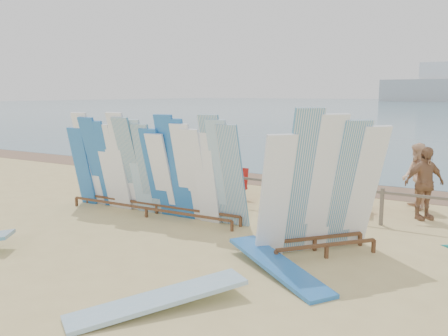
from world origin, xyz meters
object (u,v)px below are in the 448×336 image
Objects in this scene: flat_board_d at (277,272)px; flat_board_b at (159,309)px; beachgoer_2 at (200,162)px; beachgoer_11 at (166,149)px; beachgoer_1 at (175,160)px; vendor_table at (286,222)px; beachgoer_7 at (333,161)px; beachgoer_3 at (203,164)px; beachgoer_4 at (308,166)px; beach_chair_left at (235,191)px; beach_chair_right at (306,200)px; beachgoer_extra_1 at (125,154)px; beachgoer_6 at (312,172)px; beachgoer_8 at (417,176)px; stroller at (354,195)px; side_surfboard_rack at (322,189)px; beachgoer_10 at (424,183)px; main_surfboard_rack at (151,170)px; beachgoer_5 at (328,164)px.

flat_board_b is at bearing -168.63° from flat_board_d.
flat_board_d is at bearing -0.35° from beachgoer_2.
beachgoer_11 is 0.86× the size of beachgoer_1.
vendor_table is 0.57× the size of beachgoer_7.
beachgoer_4 is (3.66, 0.24, 0.17)m from beachgoer_3.
beach_chair_left is 2.38m from beachgoer_4.
beachgoer_7 is at bearing 72.50° from beach_chair_right.
beachgoer_extra_1 reaches higher than beachgoer_2.
beachgoer_8 is at bearing -40.70° from beachgoer_6.
beach_chair_right is 0.44× the size of beachgoer_4.
beach_chair_right is 0.53× the size of beachgoer_3.
beachgoer_6 reaches higher than beach_chair_left.
beach_chair_left is at bearing 147.50° from beachgoer_6.
vendor_table is at bearing -98.94° from beach_chair_right.
beachgoer_2 is at bearing -133.44° from beachgoer_extra_1.
beachgoer_2 is 0.94× the size of beachgoer_8.
beachgoer_7 reaches higher than beachgoer_3.
stroller is 6.25m from beachgoer_1.
side_surfboard_rack is at bearing 19.28° from flat_board_d.
side_surfboard_rack is 11.80m from beachgoer_11.
beachgoer_10 reaches higher than beachgoer_8.
beachgoer_7 is (-0.04, 2.04, 0.06)m from beachgoer_6.
flat_board_b is at bearing -50.70° from main_surfboard_rack.
beach_chair_right is 3.28m from beachgoer_5.
beachgoer_1 is at bearing 49.39° from beachgoer_7.
beach_chair_right is 0.46× the size of beachgoer_8.
side_surfboard_rack is at bearing -37.24° from beachgoer_8.
beachgoer_1 is at bearing -59.83° from beachgoer_11.
beachgoer_11 is 0.86× the size of beachgoer_10.
beachgoer_6 reaches higher than beachgoer_2.
flat_board_b is 9.38m from beachgoer_1.
beach_chair_right is 0.49× the size of beachgoer_2.
flat_board_d is at bearing 75.50° from beachgoer_1.
side_surfboard_rack is at bearing -8.74° from main_surfboard_rack.
beachgoer_1 reaches higher than beachgoer_6.
beachgoer_extra_1 is (-8.96, 1.03, 0.42)m from stroller.
stroller is 1.76m from beachgoer_10.
beachgoer_8 is (2.03, 4.17, 0.55)m from vendor_table.
beach_chair_left is 0.54× the size of beachgoer_extra_1.
beachgoer_4 is at bearing -116.37° from beachgoer_8.
beach_chair_left is 0.50× the size of beachgoer_7.
side_surfboard_rack reaches higher than beachgoer_10.
stroller reaches higher than vendor_table.
side_surfboard_rack is at bearing 103.56° from flat_board_b.
vendor_table is 1.31× the size of beach_chair_right.
beach_chair_right is 1.00m from beachgoer_6.
side_surfboard_rack reaches higher than beachgoer_3.
flat_board_b is 1.47× the size of beachgoer_10.
beachgoer_10 is at bearing 172.05° from beachgoer_4.
beachgoer_8 is 0.96× the size of beachgoer_7.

